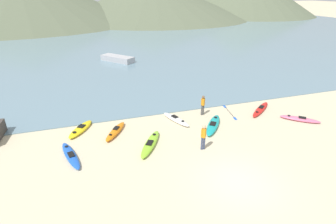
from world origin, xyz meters
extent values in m
plane|color=beige|center=(0.00, 0.00, 0.00)|extent=(400.00, 400.00, 0.00)
cube|color=slate|center=(0.00, 44.15, 0.03)|extent=(160.00, 70.00, 0.06)
ellipsoid|color=red|center=(6.52, 7.32, 0.13)|extent=(3.17, 2.65, 0.26)
cube|color=black|center=(6.66, 7.43, 0.28)|extent=(0.70, 0.65, 0.05)
cylinder|color=black|center=(5.75, 6.72, 0.27)|extent=(0.21, 0.21, 0.02)
ellipsoid|color=orange|center=(-5.46, 7.15, 0.16)|extent=(1.97, 2.71, 0.33)
cube|color=black|center=(-5.38, 7.27, 0.35)|extent=(0.53, 0.60, 0.05)
cylinder|color=black|center=(-5.87, 6.49, 0.34)|extent=(0.20, 0.20, 0.02)
ellipsoid|color=teal|center=(1.48, 5.94, 0.17)|extent=(2.63, 3.15, 0.34)
cube|color=black|center=(1.38, 5.81, 0.36)|extent=(0.69, 0.73, 0.05)
cylinder|color=black|center=(2.04, 6.69, 0.35)|extent=(0.25, 0.25, 0.02)
ellipsoid|color=yellow|center=(-7.78, 8.27, 0.14)|extent=(2.09, 2.73, 0.29)
cube|color=black|center=(-7.71, 8.39, 0.31)|extent=(0.61, 0.64, 0.05)
cylinder|color=black|center=(-8.18, 7.63, 0.30)|extent=(0.26, 0.26, 0.02)
ellipsoid|color=blue|center=(-8.40, 5.06, 0.14)|extent=(1.45, 3.32, 0.27)
cube|color=black|center=(-8.35, 4.90, 0.30)|extent=(0.47, 0.66, 0.05)
cylinder|color=black|center=(-8.64, 5.93, 0.29)|extent=(0.20, 0.20, 0.02)
ellipsoid|color=#8CCC2D|center=(-3.53, 4.84, 0.16)|extent=(2.28, 3.24, 0.32)
cube|color=black|center=(-3.61, 4.70, 0.34)|extent=(0.62, 0.71, 0.05)
cylinder|color=black|center=(-3.05, 5.64, 0.33)|extent=(0.23, 0.23, 0.02)
ellipsoid|color=white|center=(-0.82, 7.65, 0.16)|extent=(1.58, 2.93, 0.31)
cube|color=black|center=(-0.87, 7.79, 0.34)|extent=(0.49, 0.61, 0.05)
cylinder|color=black|center=(-0.54, 6.90, 0.33)|extent=(0.21, 0.21, 0.02)
ellipsoid|color=#E5668C|center=(8.27, 4.83, 0.14)|extent=(2.59, 2.34, 0.28)
cube|color=black|center=(8.38, 4.73, 0.30)|extent=(0.61, 0.59, 0.05)
cylinder|color=black|center=(7.67, 5.34, 0.29)|extent=(0.22, 0.22, 0.02)
cylinder|color=#384260|center=(-0.56, 3.46, 0.43)|extent=(0.13, 0.13, 0.87)
cylinder|color=#384260|center=(-0.40, 3.46, 0.43)|extent=(0.13, 0.13, 0.87)
cube|color=orange|center=(-0.48, 3.46, 1.17)|extent=(0.31, 0.30, 0.61)
cylinder|color=orange|center=(-0.61, 3.46, 1.19)|extent=(0.09, 0.09, 0.58)
cylinder|color=orange|center=(-0.35, 3.46, 1.19)|extent=(0.09, 0.09, 0.58)
sphere|color=tan|center=(-0.48, 3.46, 1.60)|extent=(0.23, 0.23, 0.23)
cylinder|color=#4C4C4C|center=(1.51, 8.07, 0.41)|extent=(0.12, 0.12, 0.83)
cylinder|color=#4C4C4C|center=(1.66, 8.07, 0.41)|extent=(0.12, 0.12, 0.83)
cube|color=orange|center=(1.58, 8.07, 1.12)|extent=(0.28, 0.29, 0.59)
cylinder|color=orange|center=(1.46, 8.07, 1.13)|extent=(0.09, 0.09, 0.56)
cylinder|color=orange|center=(1.71, 8.07, 1.13)|extent=(0.09, 0.09, 0.56)
sphere|color=brown|center=(1.58, 8.07, 1.53)|extent=(0.22, 0.22, 0.22)
cube|color=#B2B2B7|center=(-2.55, 27.32, 0.43)|extent=(4.41, 4.80, 0.74)
cube|color=black|center=(10.84, 59.79, 0.58)|extent=(4.67, 2.62, 1.05)
cylinder|color=black|center=(3.91, 7.79, 0.01)|extent=(0.32, 1.88, 0.03)
cube|color=blue|center=(3.73, 6.64, 0.01)|extent=(0.24, 0.46, 0.03)
cube|color=blue|center=(4.09, 8.95, 0.01)|extent=(0.24, 0.46, 0.03)
camera|label=1|loc=(-6.80, -9.18, 9.14)|focal=28.00mm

